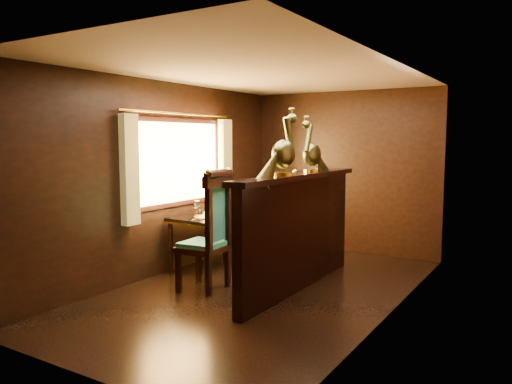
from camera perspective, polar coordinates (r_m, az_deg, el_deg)
ground at (r=5.92m, az=0.65°, el=-11.20°), size 5.00×5.00×0.00m
room_shell at (r=5.72m, az=0.02°, el=4.30°), size 3.04×5.04×2.52m
partition at (r=5.86m, az=4.87°, el=-4.23°), size 0.26×2.70×1.36m
dining_table at (r=6.79m, az=-4.56°, el=-3.18°), size 0.84×1.30×0.94m
chair_left at (r=5.79m, az=-5.00°, el=-4.02°), size 0.55×0.58×1.43m
chair_right at (r=6.67m, az=5.20°, el=-2.94°), size 0.63×0.65×1.38m
peacock_left at (r=5.43m, az=3.19°, el=5.79°), size 0.23×0.63×0.74m
peacock_right at (r=6.07m, az=6.43°, el=5.45°), size 0.21×0.57×0.67m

